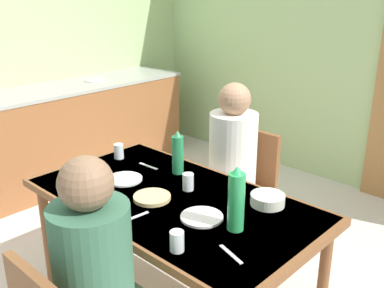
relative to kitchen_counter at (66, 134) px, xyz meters
The scene contains 21 objects.
ground_plane 1.89m from the kitchen_counter, 17.24° to the right, with size 5.94×5.94×0.00m, color beige.
wall_back 2.65m from the kitchen_counter, 44.86° to the left, with size 4.36×0.10×2.82m, color #A2BF84.
wall_left 1.01m from the kitchen_counter, behind, with size 0.10×3.43×2.82m, color #A5C183.
kitchen_counter is the anchor object (origin of this frame).
dining_table 2.20m from the kitchen_counter, 17.08° to the right, with size 1.54×0.84×0.74m.
chair_far_diner 1.97m from the kitchen_counter, ahead, with size 0.40×0.40×0.87m.
person_near_diner 2.69m from the kitchen_counter, 28.67° to the right, with size 0.30×0.37×0.77m.
person_far_diner 2.00m from the kitchen_counter, ahead, with size 0.30×0.37×0.77m.
water_bottle_green_near 1.98m from the kitchen_counter, 11.97° to the right, with size 0.07×0.07×0.26m.
water_bottle_green_far 2.65m from the kitchen_counter, 14.84° to the right, with size 0.07×0.07×0.30m.
serving_bowl_center 2.54m from the kitchen_counter, ahead, with size 0.17×0.17×0.06m, color white.
dinner_plate_near_left 1.90m from the kitchen_counter, 21.19° to the right, with size 0.20×0.20×0.01m, color white.
dinner_plate_near_right 2.47m from the kitchen_counter, 16.57° to the right, with size 0.20×0.20×0.01m, color white.
drinking_glass_by_near_diner 2.66m from the kitchen_counter, 21.48° to the right, with size 0.06×0.06×0.09m, color silver.
drinking_glass_by_far_diner 2.18m from the kitchen_counter, 14.04° to the right, with size 0.06×0.06×0.09m, color silver.
drinking_glass_spare_center 1.58m from the kitchen_counter, 18.66° to the right, with size 0.06×0.06×0.09m, color silver.
bread_plate_sliced 2.18m from the kitchen_counter, 19.70° to the right, with size 0.19×0.19×0.02m, color #DBB77A.
cutlery_knife_near 1.78m from the kitchen_counter, 15.08° to the right, with size 0.15×0.02×0.00m, color silver.
cutlery_fork_near 2.78m from the kitchen_counter, 17.64° to the right, with size 0.15×0.02×0.00m, color silver.
cutlery_knife_far 1.76m from the kitchen_counter, 28.46° to the right, with size 0.15×0.02×0.00m, color silver.
cutlery_fork_far 2.32m from the kitchen_counter, 23.23° to the right, with size 0.15×0.02×0.00m, color silver.
Camera 1 is at (1.83, -1.52, 1.77)m, focal length 41.66 mm.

